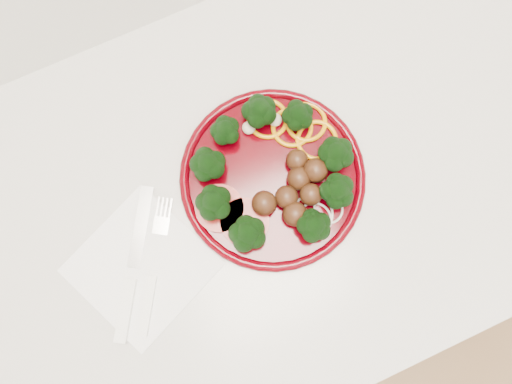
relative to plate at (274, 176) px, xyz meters
name	(u,v)px	position (x,y,z in m)	size (l,w,h in m)	color
counter	(306,203)	(0.10, -0.01, -0.47)	(2.40, 0.60, 0.90)	beige
plate	(274,176)	(0.00, 0.00, 0.00)	(0.26, 0.26, 0.06)	#440006
napkin	(142,267)	(-0.22, -0.04, -0.02)	(0.16, 0.16, 0.00)	white
knife	(130,284)	(-0.24, -0.05, -0.01)	(0.13, 0.19, 0.01)	silver
fork	(150,289)	(-0.22, -0.07, -0.01)	(0.11, 0.17, 0.01)	white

